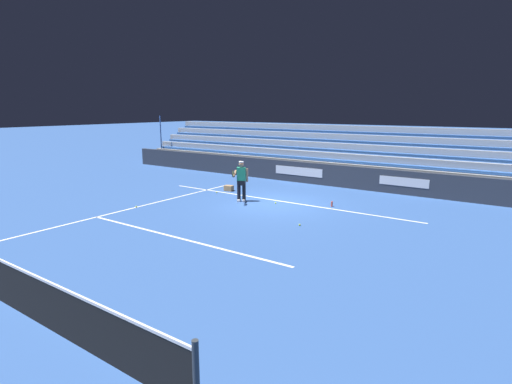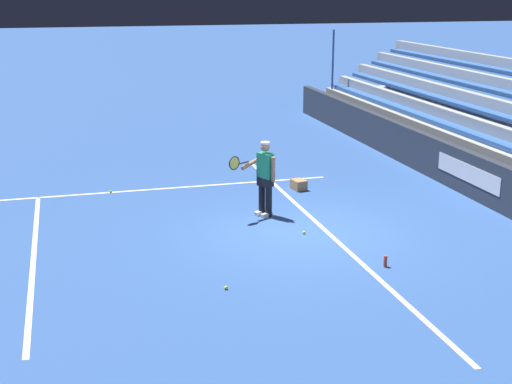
{
  "view_description": "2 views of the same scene",
  "coord_description": "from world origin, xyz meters",
  "px_view_note": "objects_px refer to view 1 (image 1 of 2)",
  "views": [
    {
      "loc": [
        -8.66,
        13.7,
        3.89
      ],
      "look_at": [
        0.17,
        0.98,
        0.63
      ],
      "focal_mm": 28.0,
      "sensor_mm": 36.0,
      "label": 1
    },
    {
      "loc": [
        -13.58,
        4.72,
        5.06
      ],
      "look_at": [
        -0.54,
        1.17,
        1.12
      ],
      "focal_mm": 50.0,
      "sensor_mm": 36.0,
      "label": 2
    }
  ],
  "objects_px": {
    "ball_box_cardboard": "(229,188)",
    "tennis_ball_far_left": "(217,192)",
    "tennis_ball_midcourt": "(136,207)",
    "water_bottle": "(332,204)",
    "tennis_player": "(241,181)",
    "tennis_ball_toward_net": "(276,203)",
    "tennis_ball_by_box": "(300,225)"
  },
  "relations": [
    {
      "from": "tennis_ball_by_box",
      "to": "ball_box_cardboard",
      "type": "bearing_deg",
      "value": -29.71
    },
    {
      "from": "tennis_ball_far_left",
      "to": "tennis_player",
      "type": "bearing_deg",
      "value": 159.92
    },
    {
      "from": "ball_box_cardboard",
      "to": "tennis_ball_midcourt",
      "type": "distance_m",
      "value": 4.79
    },
    {
      "from": "tennis_player",
      "to": "tennis_ball_midcourt",
      "type": "bearing_deg",
      "value": 49.19
    },
    {
      "from": "ball_box_cardboard",
      "to": "water_bottle",
      "type": "distance_m",
      "value": 5.38
    },
    {
      "from": "tennis_player",
      "to": "water_bottle",
      "type": "distance_m",
      "value": 3.88
    },
    {
      "from": "ball_box_cardboard",
      "to": "tennis_ball_far_left",
      "type": "bearing_deg",
      "value": 77.86
    },
    {
      "from": "tennis_ball_toward_net",
      "to": "water_bottle",
      "type": "distance_m",
      "value": 2.3
    },
    {
      "from": "tennis_ball_far_left",
      "to": "tennis_ball_by_box",
      "type": "xyz_separation_m",
      "value": [
        -5.76,
        2.48,
        0.0
      ]
    },
    {
      "from": "tennis_ball_by_box",
      "to": "water_bottle",
      "type": "relative_size",
      "value": 0.3
    },
    {
      "from": "tennis_ball_far_left",
      "to": "tennis_ball_midcourt",
      "type": "distance_m",
      "value": 4.06
    },
    {
      "from": "ball_box_cardboard",
      "to": "water_bottle",
      "type": "bearing_deg",
      "value": 178.96
    },
    {
      "from": "tennis_ball_toward_net",
      "to": "tennis_ball_far_left",
      "type": "bearing_deg",
      "value": -4.21
    },
    {
      "from": "ball_box_cardboard",
      "to": "tennis_player",
      "type": "bearing_deg",
      "value": 141.72
    },
    {
      "from": "ball_box_cardboard",
      "to": "water_bottle",
      "type": "height_order",
      "value": "ball_box_cardboard"
    },
    {
      "from": "water_bottle",
      "to": "tennis_player",
      "type": "bearing_deg",
      "value": 20.68
    },
    {
      "from": "ball_box_cardboard",
      "to": "tennis_ball_toward_net",
      "type": "height_order",
      "value": "ball_box_cardboard"
    },
    {
      "from": "tennis_ball_toward_net",
      "to": "water_bottle",
      "type": "height_order",
      "value": "water_bottle"
    },
    {
      "from": "tennis_ball_midcourt",
      "to": "water_bottle",
      "type": "relative_size",
      "value": 0.3
    },
    {
      "from": "tennis_player",
      "to": "tennis_ball_far_left",
      "type": "xyz_separation_m",
      "value": [
        1.98,
        -0.72,
        -0.86
      ]
    },
    {
      "from": "ball_box_cardboard",
      "to": "tennis_ball_toward_net",
      "type": "xyz_separation_m",
      "value": [
        -3.25,
        0.97,
        -0.1
      ]
    },
    {
      "from": "tennis_player",
      "to": "water_bottle",
      "type": "height_order",
      "value": "tennis_player"
    },
    {
      "from": "tennis_player",
      "to": "tennis_ball_midcourt",
      "type": "distance_m",
      "value": 4.38
    },
    {
      "from": "tennis_ball_by_box",
      "to": "tennis_ball_far_left",
      "type": "bearing_deg",
      "value": -23.32
    },
    {
      "from": "tennis_ball_toward_net",
      "to": "tennis_ball_midcourt",
      "type": "xyz_separation_m",
      "value": [
        4.24,
        3.72,
        0.0
      ]
    },
    {
      "from": "tennis_ball_midcourt",
      "to": "water_bottle",
      "type": "xyz_separation_m",
      "value": [
        -6.36,
        -4.59,
        0.08
      ]
    },
    {
      "from": "tennis_player",
      "to": "tennis_ball_toward_net",
      "type": "bearing_deg",
      "value": -161.69
    },
    {
      "from": "tennis_player",
      "to": "tennis_ball_far_left",
      "type": "height_order",
      "value": "tennis_player"
    },
    {
      "from": "ball_box_cardboard",
      "to": "tennis_ball_far_left",
      "type": "xyz_separation_m",
      "value": [
        0.15,
        0.72,
        -0.1
      ]
    },
    {
      "from": "tennis_ball_midcourt",
      "to": "water_bottle",
      "type": "distance_m",
      "value": 7.85
    },
    {
      "from": "tennis_ball_far_left",
      "to": "water_bottle",
      "type": "bearing_deg",
      "value": -173.62
    },
    {
      "from": "tennis_ball_by_box",
      "to": "tennis_ball_toward_net",
      "type": "bearing_deg",
      "value": -43.47
    }
  ]
}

